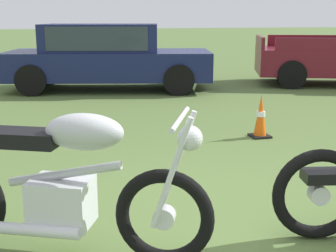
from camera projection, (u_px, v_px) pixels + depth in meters
ground_plane at (237, 230)px, 3.53m from camera, size 120.00×120.00×0.00m
motorcycle_silver at (61, 186)px, 3.07m from camera, size 1.94×1.10×1.02m
car_navy at (106, 53)px, 10.17m from camera, size 4.69×2.69×1.43m
traffic_cone at (261, 118)px, 6.21m from camera, size 0.25×0.25×0.58m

